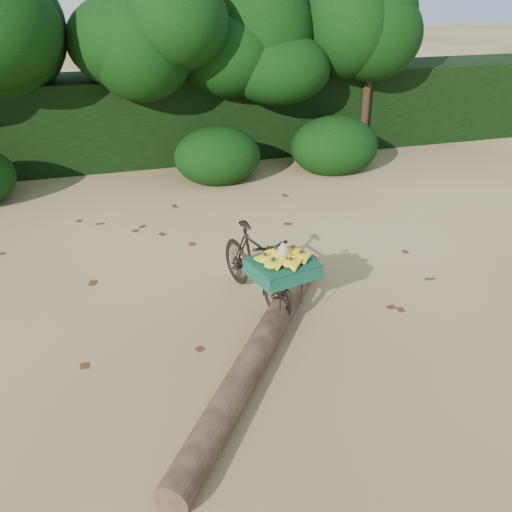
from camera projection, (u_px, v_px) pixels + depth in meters
name	position (u px, v px, depth m)	size (l,w,h in m)	color
ground	(180.00, 300.00, 6.82)	(80.00, 80.00, 0.00)	tan
vendor_bicycle	(257.00, 265.00, 6.60)	(0.96, 1.77, 0.97)	black
fallen_log	(260.00, 347.00, 5.71)	(0.29, 0.29, 4.06)	brown
hedge_backdrop	(129.00, 119.00, 11.78)	(26.00, 1.80, 1.80)	black
tree_row	(92.00, 73.00, 10.43)	(14.50, 2.00, 4.00)	black
bush_clumps	(167.00, 163.00, 10.41)	(8.80, 1.70, 0.90)	black
leaf_litter	(172.00, 276.00, 7.37)	(7.00, 7.30, 0.01)	#482813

